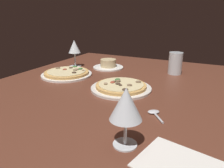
% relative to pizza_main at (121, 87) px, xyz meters
% --- Properties ---
extents(dining_table, '(1.50, 1.10, 0.04)m').
position_rel_pizza_main_xyz_m(dining_table, '(-0.06, 0.06, -0.03)').
color(dining_table, brown).
rests_on(dining_table, ground).
extents(pizza_main, '(0.26, 0.26, 0.03)m').
position_rel_pizza_main_xyz_m(pizza_main, '(0.00, 0.00, 0.00)').
color(pizza_main, silver).
rests_on(pizza_main, dining_table).
extents(pizza_side, '(0.27, 0.27, 0.03)m').
position_rel_pizza_main_xyz_m(pizza_side, '(0.07, 0.35, 0.00)').
color(pizza_side, white).
rests_on(pizza_side, dining_table).
extents(ramekin_on_saucer, '(0.18, 0.18, 0.05)m').
position_rel_pizza_main_xyz_m(ramekin_on_saucer, '(0.31, 0.23, 0.01)').
color(ramekin_on_saucer, white).
rests_on(ramekin_on_saucer, dining_table).
extents(wine_glass_far, '(0.07, 0.07, 0.16)m').
position_rel_pizza_main_xyz_m(wine_glass_far, '(0.25, 0.42, 0.10)').
color(wine_glass_far, silver).
rests_on(wine_glass_far, dining_table).
extents(wine_glass_near, '(0.08, 0.08, 0.16)m').
position_rel_pizza_main_xyz_m(wine_glass_near, '(-0.37, -0.18, 0.10)').
color(wine_glass_near, silver).
rests_on(wine_glass_near, dining_table).
extents(water_glass, '(0.07, 0.07, 0.12)m').
position_rel_pizza_main_xyz_m(water_glass, '(0.36, -0.16, 0.04)').
color(water_glass, silver).
rests_on(water_glass, dining_table).
extents(paper_menu, '(0.18, 0.23, 0.00)m').
position_rel_pizza_main_xyz_m(paper_menu, '(-0.39, -0.33, -0.01)').
color(paper_menu, white).
rests_on(paper_menu, dining_table).
extents(spoon, '(0.08, 0.07, 0.01)m').
position_rel_pizza_main_xyz_m(spoon, '(-0.17, -0.20, -0.01)').
color(spoon, silver).
rests_on(spoon, dining_table).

